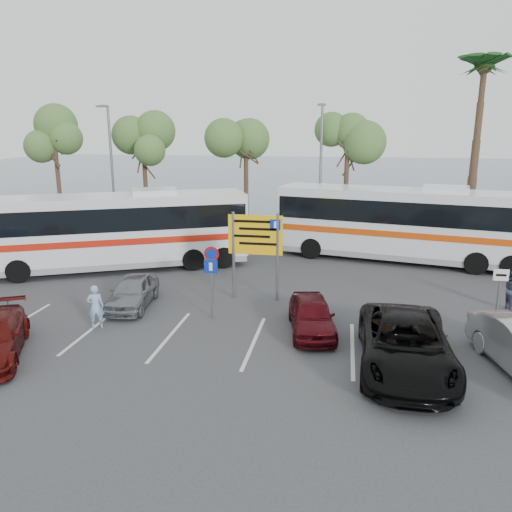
% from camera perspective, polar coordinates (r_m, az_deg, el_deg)
% --- Properties ---
extents(ground, '(120.00, 120.00, 0.00)m').
position_cam_1_polar(ground, '(17.93, -5.07, -8.07)').
color(ground, '#373739').
rests_on(ground, ground).
extents(kerb_strip, '(44.00, 2.40, 0.15)m').
position_cam_1_polar(kerb_strip, '(31.04, 1.62, 1.88)').
color(kerb_strip, gray).
rests_on(kerb_strip, ground).
extents(seawall, '(48.00, 0.80, 0.60)m').
position_cam_1_polar(seawall, '(32.93, 2.14, 3.01)').
color(seawall, '#A49A83').
rests_on(seawall, ground).
extents(sea, '(140.00, 140.00, 0.00)m').
position_cam_1_polar(sea, '(76.40, 6.79, 9.29)').
color(sea, '#415A68').
rests_on(sea, ground).
extents(tree_far_left, '(3.20, 3.20, 7.60)m').
position_cam_1_polar(tree_far_left, '(35.17, -22.09, 12.62)').
color(tree_far_left, '#382619').
rests_on(tree_far_left, kerb_strip).
extents(tree_left, '(3.20, 3.20, 7.20)m').
position_cam_1_polar(tree_left, '(32.44, -12.78, 12.66)').
color(tree_left, '#382619').
rests_on(tree_left, kerb_strip).
extents(tree_mid, '(3.20, 3.20, 8.00)m').
position_cam_1_polar(tree_mid, '(30.54, -1.16, 14.13)').
color(tree_mid, '#382619').
rests_on(tree_mid, kerb_strip).
extents(tree_right, '(3.20, 3.20, 7.40)m').
position_cam_1_polar(tree_right, '(29.97, 10.47, 12.95)').
color(tree_right, '#382619').
rests_on(tree_right, kerb_strip).
extents(palm_tree, '(4.80, 4.80, 11.20)m').
position_cam_1_polar(palm_tree, '(30.93, 24.64, 18.85)').
color(palm_tree, '#382619').
rests_on(palm_tree, kerb_strip).
extents(street_lamp_left, '(0.45, 1.15, 8.01)m').
position_cam_1_polar(street_lamp_left, '(32.90, -16.23, 10.01)').
color(street_lamp_left, slate).
rests_on(street_lamp_left, kerb_strip).
extents(street_lamp_right, '(0.45, 1.15, 8.01)m').
position_cam_1_polar(street_lamp_right, '(29.60, 7.39, 10.01)').
color(street_lamp_right, slate).
rests_on(street_lamp_right, kerb_strip).
extents(direction_sign, '(2.20, 0.12, 3.60)m').
position_cam_1_polar(direction_sign, '(19.96, -0.06, 1.67)').
color(direction_sign, slate).
rests_on(direction_sign, ground).
extents(sign_no_stop, '(0.60, 0.08, 2.35)m').
position_cam_1_polar(sign_no_stop, '(19.74, -5.07, -1.09)').
color(sign_no_stop, slate).
rests_on(sign_no_stop, ground).
extents(sign_parking, '(0.50, 0.07, 2.25)m').
position_cam_1_polar(sign_parking, '(18.20, -5.14, -2.81)').
color(sign_parking, slate).
rests_on(sign_parking, ground).
extents(sign_taxi, '(0.50, 0.07, 2.20)m').
position_cam_1_polar(sign_taxi, '(19.06, 26.01, -3.62)').
color(sign_taxi, slate).
rests_on(sign_taxi, ground).
extents(lane_markings, '(12.02, 4.20, 0.01)m').
position_cam_1_polar(lane_markings, '(17.38, -9.61, -8.98)').
color(lane_markings, silver).
rests_on(lane_markings, ground).
extents(coach_bus_left, '(12.57, 7.74, 3.93)m').
position_cam_1_polar(coach_bus_left, '(25.48, -15.57, 2.57)').
color(coach_bus_left, silver).
rests_on(coach_bus_left, ground).
extents(coach_bus_right, '(13.20, 5.28, 4.02)m').
position_cam_1_polar(coach_bus_right, '(27.10, 16.42, 3.29)').
color(coach_bus_right, silver).
rests_on(coach_bus_right, ground).
extents(car_silver_a, '(1.83, 3.73, 1.22)m').
position_cam_1_polar(car_silver_a, '(20.21, -13.92, -3.96)').
color(car_silver_a, gray).
rests_on(car_silver_a, ground).
extents(car_red, '(2.06, 3.83, 1.24)m').
position_cam_1_polar(car_red, '(17.34, 6.37, -6.70)').
color(car_red, '#490A10').
rests_on(car_red, ground).
extents(suv_black, '(2.64, 5.61, 1.55)m').
position_cam_1_polar(suv_black, '(15.31, 16.70, -9.61)').
color(suv_black, black).
rests_on(suv_black, ground).
extents(pedestrian_near, '(0.68, 0.59, 1.58)m').
position_cam_1_polar(pedestrian_near, '(18.36, -17.88, -5.56)').
color(pedestrian_near, '#87A6C4').
rests_on(pedestrian_near, ground).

